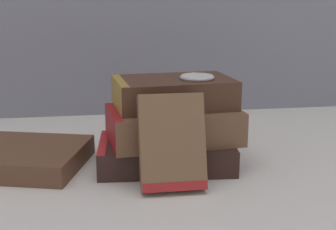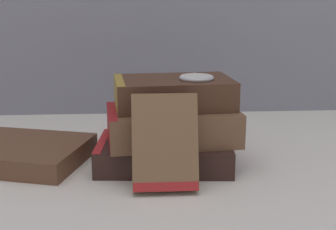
{
  "view_description": "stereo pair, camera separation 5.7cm",
  "coord_description": "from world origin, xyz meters",
  "px_view_note": "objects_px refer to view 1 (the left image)",
  "views": [
    {
      "loc": [
        -0.06,
        -0.65,
        0.25
      ],
      "look_at": [
        0.04,
        0.01,
        0.08
      ],
      "focal_mm": 50.0,
      "sensor_mm": 36.0,
      "label": 1
    },
    {
      "loc": [
        -0.0,
        -0.66,
        0.25
      ],
      "look_at": [
        0.04,
        0.01,
        0.08
      ],
      "focal_mm": 50.0,
      "sensor_mm": 36.0,
      "label": 2
    }
  ],
  "objects_px": {
    "pocket_watch": "(197,77)",
    "book_leaning_front": "(172,146)",
    "reading_glasses": "(147,139)",
    "book_side_left": "(5,156)",
    "book_flat_middle": "(170,125)",
    "book_flat_bottom": "(162,153)",
    "book_flat_top": "(170,93)"
  },
  "relations": [
    {
      "from": "pocket_watch",
      "to": "book_leaning_front",
      "type": "bearing_deg",
      "value": -118.91
    },
    {
      "from": "book_leaning_front",
      "to": "reading_glasses",
      "type": "distance_m",
      "value": 0.23
    },
    {
      "from": "book_side_left",
      "to": "book_flat_middle",
      "type": "bearing_deg",
      "value": 8.71
    },
    {
      "from": "book_flat_bottom",
      "to": "book_flat_middle",
      "type": "relative_size",
      "value": 1.04
    },
    {
      "from": "book_flat_top",
      "to": "book_flat_bottom",
      "type": "bearing_deg",
      "value": -137.66
    },
    {
      "from": "book_leaning_front",
      "to": "book_flat_middle",
      "type": "bearing_deg",
      "value": 83.06
    },
    {
      "from": "book_flat_middle",
      "to": "pocket_watch",
      "type": "distance_m",
      "value": 0.08
    },
    {
      "from": "book_flat_top",
      "to": "book_leaning_front",
      "type": "relative_size",
      "value": 1.43
    },
    {
      "from": "book_flat_middle",
      "to": "book_side_left",
      "type": "xyz_separation_m",
      "value": [
        -0.25,
        0.03,
        -0.05
      ]
    },
    {
      "from": "book_flat_middle",
      "to": "book_flat_top",
      "type": "height_order",
      "value": "book_flat_top"
    },
    {
      "from": "book_flat_top",
      "to": "pocket_watch",
      "type": "height_order",
      "value": "pocket_watch"
    },
    {
      "from": "book_flat_middle",
      "to": "reading_glasses",
      "type": "bearing_deg",
      "value": 93.95
    },
    {
      "from": "book_flat_bottom",
      "to": "book_flat_top",
      "type": "bearing_deg",
      "value": 51.84
    },
    {
      "from": "book_flat_middle",
      "to": "pocket_watch",
      "type": "height_order",
      "value": "pocket_watch"
    },
    {
      "from": "book_flat_top",
      "to": "reading_glasses",
      "type": "distance_m",
      "value": 0.16
    },
    {
      "from": "book_side_left",
      "to": "reading_glasses",
      "type": "bearing_deg",
      "value": 39.55
    },
    {
      "from": "book_leaning_front",
      "to": "reading_glasses",
      "type": "xyz_separation_m",
      "value": [
        -0.01,
        0.22,
        -0.06
      ]
    },
    {
      "from": "book_side_left",
      "to": "pocket_watch",
      "type": "bearing_deg",
      "value": 10.86
    },
    {
      "from": "book_flat_bottom",
      "to": "reading_glasses",
      "type": "xyz_separation_m",
      "value": [
        -0.01,
        0.13,
        -0.02
      ]
    },
    {
      "from": "book_leaning_front",
      "to": "pocket_watch",
      "type": "height_order",
      "value": "pocket_watch"
    },
    {
      "from": "book_flat_middle",
      "to": "book_leaning_front",
      "type": "bearing_deg",
      "value": -102.52
    },
    {
      "from": "book_flat_middle",
      "to": "reading_glasses",
      "type": "distance_m",
      "value": 0.15
    },
    {
      "from": "reading_glasses",
      "to": "pocket_watch",
      "type": "bearing_deg",
      "value": -61.77
    },
    {
      "from": "book_side_left",
      "to": "reading_glasses",
      "type": "xyz_separation_m",
      "value": [
        0.23,
        0.1,
        -0.01
      ]
    },
    {
      "from": "book_flat_top",
      "to": "reading_glasses",
      "type": "xyz_separation_m",
      "value": [
        -0.03,
        0.12,
        -0.11
      ]
    },
    {
      "from": "book_flat_bottom",
      "to": "book_leaning_front",
      "type": "relative_size",
      "value": 1.62
    },
    {
      "from": "book_flat_top",
      "to": "book_flat_middle",
      "type": "bearing_deg",
      "value": -106.78
    },
    {
      "from": "book_leaning_front",
      "to": "book_flat_top",
      "type": "bearing_deg",
      "value": 82.38
    },
    {
      "from": "pocket_watch",
      "to": "book_side_left",
      "type": "bearing_deg",
      "value": 174.78
    },
    {
      "from": "book_flat_middle",
      "to": "book_side_left",
      "type": "relative_size",
      "value": 0.78
    },
    {
      "from": "book_flat_middle",
      "to": "book_side_left",
      "type": "bearing_deg",
      "value": 167.06
    },
    {
      "from": "book_flat_bottom",
      "to": "reading_glasses",
      "type": "relative_size",
      "value": 1.86
    }
  ]
}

